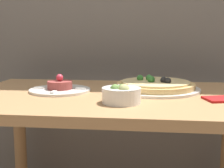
% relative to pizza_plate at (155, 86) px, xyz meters
% --- Properties ---
extents(dining_table, '(1.14, 0.69, 0.76)m').
position_rel_pizza_plate_xyz_m(dining_table, '(-0.16, -0.10, -0.14)').
color(dining_table, '#AD7F51').
rests_on(dining_table, ground_plane).
extents(pizza_plate, '(0.36, 0.36, 0.06)m').
position_rel_pizza_plate_xyz_m(pizza_plate, '(0.00, 0.00, 0.00)').
color(pizza_plate, silver).
rests_on(pizza_plate, dining_table).
extents(tartare_plate, '(0.24, 0.24, 0.07)m').
position_rel_pizza_plate_xyz_m(tartare_plate, '(-0.38, -0.07, -0.00)').
color(tartare_plate, silver).
rests_on(tartare_plate, dining_table).
extents(small_bowl, '(0.13, 0.13, 0.07)m').
position_rel_pizza_plate_xyz_m(small_bowl, '(-0.12, -0.25, 0.01)').
color(small_bowl, white).
rests_on(small_bowl, dining_table).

